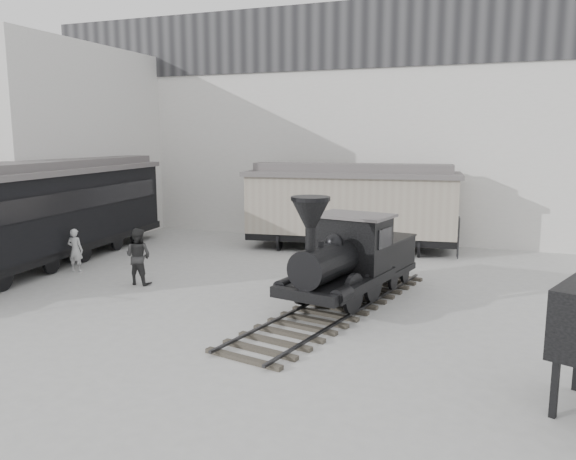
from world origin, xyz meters
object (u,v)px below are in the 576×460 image
at_px(passenger_coach, 49,211).
at_px(visitor_b, 138,256).
at_px(locomotive, 348,263).
at_px(visitor_a, 75,250).
at_px(boxcar, 351,205).

xyz_separation_m(passenger_coach, visitor_b, (5.09, -1.51, -1.09)).
bearing_deg(locomotive, passenger_coach, -173.65).
xyz_separation_m(visitor_a, visitor_b, (3.25, -0.71, 0.16)).
distance_m(locomotive, visitor_a, 10.42).
xyz_separation_m(boxcar, visitor_b, (-5.24, -8.26, -1.02)).
distance_m(passenger_coach, visitor_a, 2.36).
xyz_separation_m(locomotive, boxcar, (-1.92, 7.98, 0.76)).
height_order(locomotive, visitor_a, locomotive).
height_order(boxcar, passenger_coach, boxcar).
bearing_deg(passenger_coach, visitor_a, -29.32).
bearing_deg(locomotive, visitor_b, -165.70).
bearing_deg(locomotive, boxcar, 115.62).
height_order(locomotive, visitor_b, locomotive).
relative_size(passenger_coach, visitor_a, 8.80).
distance_m(boxcar, passenger_coach, 12.33).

